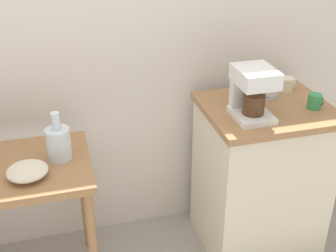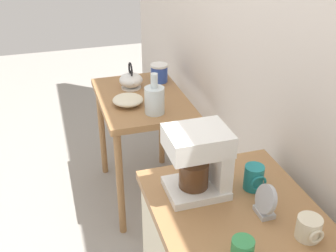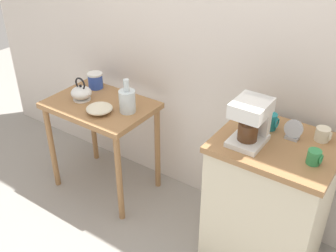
{
  "view_description": "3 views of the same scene",
  "coord_description": "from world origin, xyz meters",
  "px_view_note": "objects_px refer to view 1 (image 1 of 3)",
  "views": [
    {
      "loc": [
        -0.28,
        -1.85,
        1.91
      ],
      "look_at": [
        0.23,
        0.03,
        0.87
      ],
      "focal_mm": 47.81,
      "sensor_mm": 36.0,
      "label": 1
    },
    {
      "loc": [
        1.81,
        -0.51,
        1.86
      ],
      "look_at": [
        0.06,
        0.02,
        0.87
      ],
      "focal_mm": 44.62,
      "sensor_mm": 36.0,
      "label": 2
    },
    {
      "loc": [
        1.33,
        -1.82,
        2.13
      ],
      "look_at": [
        0.09,
        -0.02,
        0.81
      ],
      "focal_mm": 42.8,
      "sensor_mm": 36.0,
      "label": 3
    }
  ],
  "objects_px": {
    "coffee_maker": "(252,90)",
    "mug_dark_teal": "(243,91)",
    "glass_carafe_vase": "(58,143)",
    "table_clock": "(270,90)",
    "mug_tall_green": "(315,101)",
    "bowl_stoneware": "(27,171)",
    "mug_small_cream": "(287,84)"
  },
  "relations": [
    {
      "from": "bowl_stoneware",
      "to": "coffee_maker",
      "type": "xyz_separation_m",
      "value": [
        1.09,
        0.05,
        0.25
      ]
    },
    {
      "from": "mug_dark_teal",
      "to": "glass_carafe_vase",
      "type": "bearing_deg",
      "value": -173.3
    },
    {
      "from": "bowl_stoneware",
      "to": "glass_carafe_vase",
      "type": "relative_size",
      "value": 0.76
    },
    {
      "from": "coffee_maker",
      "to": "mug_small_cream",
      "type": "xyz_separation_m",
      "value": [
        0.33,
        0.24,
        -0.1
      ]
    },
    {
      "from": "bowl_stoneware",
      "to": "mug_tall_green",
      "type": "height_order",
      "value": "mug_tall_green"
    },
    {
      "from": "bowl_stoneware",
      "to": "mug_dark_teal",
      "type": "relative_size",
      "value": 1.93
    },
    {
      "from": "coffee_maker",
      "to": "mug_dark_teal",
      "type": "relative_size",
      "value": 2.7
    },
    {
      "from": "glass_carafe_vase",
      "to": "mug_tall_green",
      "type": "distance_m",
      "value": 1.31
    },
    {
      "from": "coffee_maker",
      "to": "mug_small_cream",
      "type": "height_order",
      "value": "coffee_maker"
    },
    {
      "from": "glass_carafe_vase",
      "to": "coffee_maker",
      "type": "bearing_deg",
      "value": -4.56
    },
    {
      "from": "mug_small_cream",
      "to": "table_clock",
      "type": "xyz_separation_m",
      "value": [
        -0.14,
        -0.08,
        0.01
      ]
    },
    {
      "from": "glass_carafe_vase",
      "to": "coffee_maker",
      "type": "relative_size",
      "value": 0.94
    },
    {
      "from": "coffee_maker",
      "to": "bowl_stoneware",
      "type": "bearing_deg",
      "value": -177.3
    },
    {
      "from": "mug_small_cream",
      "to": "table_clock",
      "type": "bearing_deg",
      "value": -150.96
    },
    {
      "from": "table_clock",
      "to": "mug_tall_green",
      "type": "bearing_deg",
      "value": -44.22
    },
    {
      "from": "glass_carafe_vase",
      "to": "bowl_stoneware",
      "type": "bearing_deg",
      "value": -139.66
    },
    {
      "from": "bowl_stoneware",
      "to": "table_clock",
      "type": "height_order",
      "value": "table_clock"
    },
    {
      "from": "bowl_stoneware",
      "to": "mug_tall_green",
      "type": "distance_m",
      "value": 1.46
    },
    {
      "from": "glass_carafe_vase",
      "to": "table_clock",
      "type": "distance_m",
      "value": 1.14
    },
    {
      "from": "glass_carafe_vase",
      "to": "mug_dark_teal",
      "type": "bearing_deg",
      "value": 6.7
    },
    {
      "from": "mug_small_cream",
      "to": "mug_tall_green",
      "type": "bearing_deg",
      "value": -83.44
    },
    {
      "from": "bowl_stoneware",
      "to": "mug_small_cream",
      "type": "xyz_separation_m",
      "value": [
        1.42,
        0.29,
        0.15
      ]
    },
    {
      "from": "glass_carafe_vase",
      "to": "coffee_maker",
      "type": "xyz_separation_m",
      "value": [
        0.94,
        -0.08,
        0.2
      ]
    },
    {
      "from": "coffee_maker",
      "to": "glass_carafe_vase",
      "type": "bearing_deg",
      "value": 175.44
    },
    {
      "from": "table_clock",
      "to": "glass_carafe_vase",
      "type": "bearing_deg",
      "value": -175.7
    },
    {
      "from": "coffee_maker",
      "to": "mug_dark_teal",
      "type": "xyz_separation_m",
      "value": [
        0.05,
        0.19,
        -0.09
      ]
    },
    {
      "from": "bowl_stoneware",
      "to": "mug_tall_green",
      "type": "relative_size",
      "value": 2.35
    },
    {
      "from": "glass_carafe_vase",
      "to": "table_clock",
      "type": "xyz_separation_m",
      "value": [
        1.13,
        0.09,
        0.11
      ]
    },
    {
      "from": "mug_dark_teal",
      "to": "mug_tall_green",
      "type": "distance_m",
      "value": 0.37
    },
    {
      "from": "mug_tall_green",
      "to": "mug_dark_teal",
      "type": "bearing_deg",
      "value": 147.83
    },
    {
      "from": "bowl_stoneware",
      "to": "glass_carafe_vase",
      "type": "xyz_separation_m",
      "value": [
        0.15,
        0.13,
        0.05
      ]
    },
    {
      "from": "bowl_stoneware",
      "to": "mug_small_cream",
      "type": "height_order",
      "value": "mug_small_cream"
    }
  ]
}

